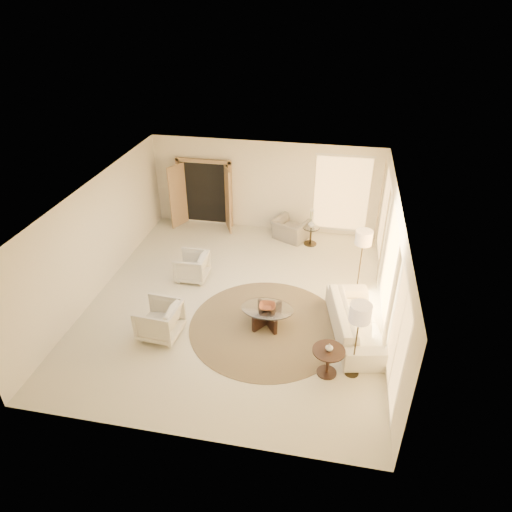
% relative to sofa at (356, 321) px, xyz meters
% --- Properties ---
extents(room, '(7.04, 8.04, 2.83)m').
position_rel_sofa_xyz_m(room, '(-2.86, 0.70, 1.04)').
color(room, beige).
rests_on(room, ground).
extents(windows_right, '(0.10, 6.40, 2.40)m').
position_rel_sofa_xyz_m(windows_right, '(0.59, 0.80, 0.99)').
color(windows_right, '#F6B962').
rests_on(windows_right, room).
extents(window_back_corner, '(1.70, 0.10, 2.40)m').
position_rel_sofa_xyz_m(window_back_corner, '(-0.56, 4.65, 0.99)').
color(window_back_corner, '#F6B962').
rests_on(window_back_corner, room).
extents(curtains_right, '(0.06, 5.20, 2.60)m').
position_rel_sofa_xyz_m(curtains_right, '(0.54, 1.70, 0.94)').
color(curtains_right, '#BFB08C').
rests_on(curtains_right, room).
extents(french_doors, '(1.95, 0.66, 2.16)m').
position_rel_sofa_xyz_m(french_doors, '(-4.76, 4.52, 0.71)').
color(french_doors, tan).
rests_on(french_doors, room).
extents(area_rug, '(4.44, 4.44, 0.01)m').
position_rel_sofa_xyz_m(area_rug, '(-1.98, -0.13, -0.35)').
color(area_rug, '#3E3322').
rests_on(area_rug, room).
extents(sofa, '(1.45, 2.60, 0.72)m').
position_rel_sofa_xyz_m(sofa, '(0.00, 0.00, 0.00)').
color(sofa, silver).
rests_on(sofa, room).
extents(armchair_left, '(0.73, 0.78, 0.80)m').
position_rel_sofa_xyz_m(armchair_left, '(-4.24, 1.46, 0.04)').
color(armchair_left, silver).
rests_on(armchair_left, room).
extents(armchair_right, '(0.86, 0.91, 0.89)m').
position_rel_sofa_xyz_m(armchair_right, '(-4.24, -0.83, 0.08)').
color(armchair_right, silver).
rests_on(armchair_right, room).
extents(accent_chair, '(1.15, 0.99, 0.85)m').
position_rel_sofa_xyz_m(accent_chair, '(-1.98, 4.10, 0.07)').
color(accent_chair, gray).
rests_on(accent_chair, room).
extents(coffee_table, '(1.19, 1.19, 0.44)m').
position_rel_sofa_xyz_m(coffee_table, '(-1.98, -0.02, -0.08)').
color(coffee_table, black).
rests_on(coffee_table, room).
extents(end_table, '(0.65, 0.65, 0.61)m').
position_rel_sofa_xyz_m(end_table, '(-0.55, -1.32, 0.06)').
color(end_table, black).
rests_on(end_table, room).
extents(side_table, '(0.49, 0.49, 0.57)m').
position_rel_sofa_xyz_m(side_table, '(-1.34, 3.88, -0.01)').
color(side_table, '#2E2719').
rests_on(side_table, room).
extents(floor_lamp_near, '(0.41, 0.41, 1.69)m').
position_rel_sofa_xyz_m(floor_lamp_near, '(0.04, 1.74, 1.08)').
color(floor_lamp_near, '#2E2719').
rests_on(floor_lamp_near, room).
extents(floor_lamp_far, '(0.41, 0.41, 1.71)m').
position_rel_sofa_xyz_m(floor_lamp_far, '(-0.05, -1.23, 1.10)').
color(floor_lamp_far, '#2E2719').
rests_on(floor_lamp_far, room).
extents(bowl, '(0.41, 0.41, 0.09)m').
position_rel_sofa_xyz_m(bowl, '(-1.98, -0.02, 0.12)').
color(bowl, brown).
rests_on(bowl, coffee_table).
extents(end_vase, '(0.19, 0.19, 0.16)m').
position_rel_sofa_xyz_m(end_vase, '(-0.55, -1.32, 0.33)').
color(end_vase, silver).
rests_on(end_vase, end_table).
extents(side_vase, '(0.29, 0.29, 0.23)m').
position_rel_sofa_xyz_m(side_vase, '(-1.34, 3.88, 0.32)').
color(side_vase, silver).
rests_on(side_vase, side_table).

